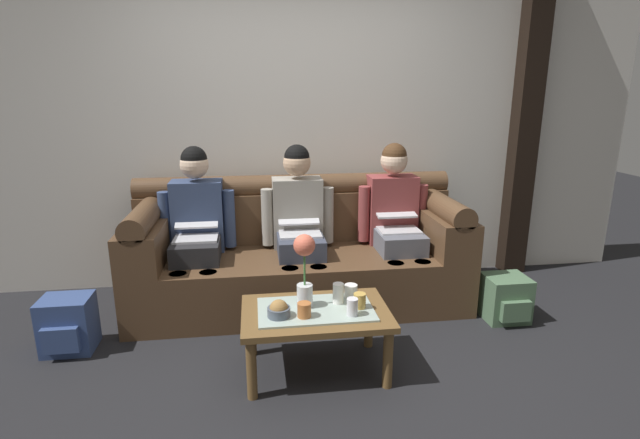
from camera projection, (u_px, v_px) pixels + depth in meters
The scene contains 17 objects.
ground_plane at pixel (320, 386), 2.73m from camera, with size 14.00×14.00×0.00m, color black.
back_wall_patterned at pixel (292, 111), 3.97m from camera, with size 6.00×0.12×2.90m, color silver.
timber_pillar at pixel (526, 110), 4.12m from camera, with size 0.20×0.20×2.90m, color black.
couch at pixel (299, 256), 3.75m from camera, with size 2.50×0.88×0.96m.
person_left at pixel (197, 224), 3.57m from camera, with size 0.56×0.67×1.22m.
person_middle at pixel (299, 220), 3.67m from camera, with size 0.56×0.67×1.22m.
person_right at pixel (395, 217), 3.77m from camera, with size 0.56×0.67×1.22m.
coffee_table at pixel (316, 318), 2.80m from camera, with size 0.85×0.55×0.40m.
flower_vase at pixel (305, 264), 2.75m from camera, with size 0.12×0.12×0.44m.
snack_bowl at pixel (279, 310), 2.68m from camera, with size 0.13×0.13×0.11m.
cup_near_left at pixel (338, 293), 2.84m from camera, with size 0.06×0.06×0.12m, color white.
cup_near_right at pixel (304, 310), 2.67m from camera, with size 0.08×0.08×0.08m, color #B26633.
cup_far_center at pixel (352, 307), 2.69m from camera, with size 0.06×0.06×0.10m, color silver.
cup_far_left at pixel (351, 291), 2.92m from camera, with size 0.08×0.08×0.08m, color white.
cup_far_right at pixel (360, 301), 2.78m from camera, with size 0.07×0.07×0.09m, color gold.
backpack_left at pixel (68, 325), 3.06m from camera, with size 0.31×0.29×0.36m.
backpack_right at pixel (506, 299), 3.48m from camera, with size 0.30×0.31×0.32m.
Camera 1 is at (-0.32, -2.37, 1.62)m, focal length 27.09 mm.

